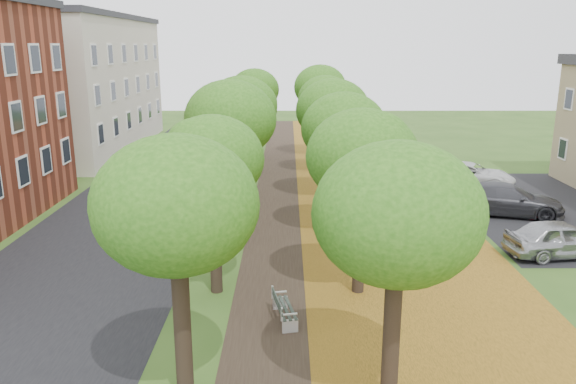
{
  "coord_description": "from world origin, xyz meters",
  "views": [
    {
      "loc": [
        0.21,
        -11.63,
        8.14
      ],
      "look_at": [
        0.23,
        9.8,
        2.5
      ],
      "focal_mm": 35.0,
      "sensor_mm": 36.0,
      "label": 1
    }
  ],
  "objects_px": {
    "car_grey": "(507,199)",
    "bench": "(283,308)",
    "car_red": "(506,201)",
    "car_silver": "(561,239)",
    "car_white": "(470,175)"
  },
  "relations": [
    {
      "from": "car_grey",
      "to": "car_white",
      "type": "xyz_separation_m",
      "value": [
        0.0,
        5.67,
        -0.07
      ]
    },
    {
      "from": "car_white",
      "to": "car_red",
      "type": "bearing_deg",
      "value": -157.02
    },
    {
      "from": "car_silver",
      "to": "car_red",
      "type": "xyz_separation_m",
      "value": [
        0.0,
        5.74,
        -0.06
      ]
    },
    {
      "from": "car_silver",
      "to": "car_white",
      "type": "distance_m",
      "value": 11.33
    },
    {
      "from": "car_silver",
      "to": "car_grey",
      "type": "bearing_deg",
      "value": -7.41
    },
    {
      "from": "car_red",
      "to": "car_white",
      "type": "distance_m",
      "value": 5.58
    },
    {
      "from": "bench",
      "to": "car_grey",
      "type": "xyz_separation_m",
      "value": [
        10.93,
        11.03,
        0.36
      ]
    },
    {
      "from": "car_red",
      "to": "car_grey",
      "type": "bearing_deg",
      "value": -161.43
    },
    {
      "from": "car_silver",
      "to": "car_white",
      "type": "relative_size",
      "value": 0.85
    },
    {
      "from": "car_red",
      "to": "car_grey",
      "type": "xyz_separation_m",
      "value": [
        0.0,
        -0.09,
        0.09
      ]
    },
    {
      "from": "car_red",
      "to": "car_grey",
      "type": "distance_m",
      "value": 0.13
    },
    {
      "from": "bench",
      "to": "car_grey",
      "type": "distance_m",
      "value": 15.53
    },
    {
      "from": "bench",
      "to": "car_white",
      "type": "xyz_separation_m",
      "value": [
        10.93,
        16.71,
        0.29
      ]
    },
    {
      "from": "car_red",
      "to": "car_silver",
      "type": "bearing_deg",
      "value": -161.43
    },
    {
      "from": "car_grey",
      "to": "bench",
      "type": "bearing_deg",
      "value": 149.33
    }
  ]
}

